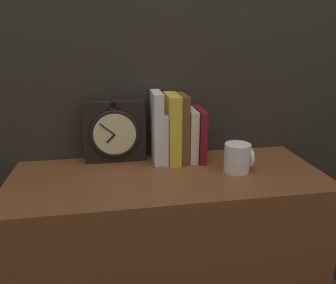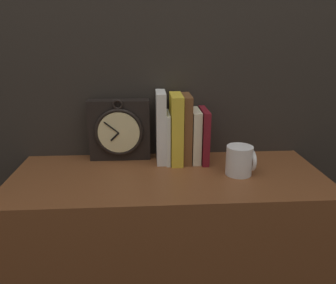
% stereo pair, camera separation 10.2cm
% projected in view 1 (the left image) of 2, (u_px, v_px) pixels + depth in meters
% --- Properties ---
extents(bookshelf, '(1.01, 0.40, 0.71)m').
position_uv_depth(bookshelf, '(168.00, 266.00, 1.17)').
color(bookshelf, brown).
rests_on(bookshelf, ground_plane).
extents(clock, '(0.22, 0.07, 0.22)m').
position_uv_depth(clock, '(115.00, 132.00, 1.15)').
color(clock, black).
rests_on(clock, bookshelf).
extents(book_slot0_white, '(0.03, 0.12, 0.25)m').
position_uv_depth(book_slot0_white, '(157.00, 127.00, 1.14)').
color(book_slot0_white, white).
rests_on(book_slot0_white, bookshelf).
extents(book_slot1_white, '(0.01, 0.13, 0.18)m').
position_uv_depth(book_slot1_white, '(164.00, 137.00, 1.15)').
color(book_slot1_white, white).
rests_on(book_slot1_white, bookshelf).
extents(book_slot2_yellow, '(0.04, 0.14, 0.24)m').
position_uv_depth(book_slot2_yellow, '(172.00, 129.00, 1.14)').
color(book_slot2_yellow, yellow).
rests_on(book_slot2_yellow, bookshelf).
extents(book_slot3_brown, '(0.03, 0.13, 0.24)m').
position_uv_depth(book_slot3_brown, '(182.00, 128.00, 1.15)').
color(book_slot3_brown, brown).
rests_on(book_slot3_brown, bookshelf).
extents(book_slot4_cream, '(0.03, 0.12, 0.18)m').
position_uv_depth(book_slot4_cream, '(191.00, 135.00, 1.17)').
color(book_slot4_cream, beige).
rests_on(book_slot4_cream, bookshelf).
extents(book_slot5_maroon, '(0.02, 0.14, 0.19)m').
position_uv_depth(book_slot5_maroon, '(199.00, 134.00, 1.16)').
color(book_slot5_maroon, maroon).
rests_on(book_slot5_maroon, bookshelf).
extents(mug, '(0.09, 0.08, 0.09)m').
position_uv_depth(mug, '(238.00, 158.00, 1.07)').
color(mug, white).
rests_on(mug, bookshelf).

